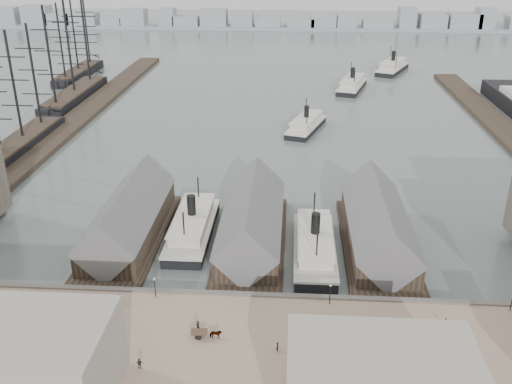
{
  "coord_description": "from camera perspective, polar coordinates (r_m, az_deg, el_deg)",
  "views": [
    {
      "loc": [
        7.85,
        -88.52,
        58.87
      ],
      "look_at": [
        0.0,
        30.0,
        6.0
      ],
      "focal_mm": 40.0,
      "sensor_mm": 36.0,
      "label": 1
    }
  ],
  "objects": [
    {
      "name": "ground",
      "position": [
        106.6,
        -1.08,
        -9.53
      ],
      "size": [
        900.0,
        900.0,
        0.0
      ],
      "primitive_type": "plane",
      "color": "#515E5A",
      "rests_on": "ground"
    },
    {
      "name": "quay",
      "position": [
        90.03,
        -2.19,
        -16.03
      ],
      "size": [
        180.0,
        30.0,
        2.0
      ],
      "primitive_type": "cube",
      "color": "gray",
      "rests_on": "ground"
    },
    {
      "name": "seawall",
      "position": [
        101.66,
        -1.33,
        -10.61
      ],
      "size": [
        180.0,
        1.2,
        2.3
      ],
      "primitive_type": "cube",
      "color": "#59544C",
      "rests_on": "ground"
    },
    {
      "name": "west_wharf",
      "position": [
        211.34,
        -17.54,
        6.92
      ],
      "size": [
        10.0,
        220.0,
        1.6
      ],
      "primitive_type": "cube",
      "color": "#2D231C",
      "rests_on": "ground"
    },
    {
      "name": "east_wharf",
      "position": [
        200.41,
        24.19,
        5.01
      ],
      "size": [
        10.0,
        180.0,
        1.6
      ],
      "primitive_type": "cube",
      "color": "#2D231C",
      "rests_on": "ground"
    },
    {
      "name": "ferry_shed_west",
      "position": [
        123.27,
        -12.58,
        -2.73
      ],
      "size": [
        14.0,
        42.0,
        12.6
      ],
      "color": "#2D231C",
      "rests_on": "ground"
    },
    {
      "name": "ferry_shed_center",
      "position": [
        118.79,
        -0.42,
        -3.17
      ],
      "size": [
        14.0,
        42.0,
        12.6
      ],
      "color": "#2D231C",
      "rests_on": "ground"
    },
    {
      "name": "ferry_shed_east",
      "position": [
        119.92,
        12.09,
        -3.47
      ],
      "size": [
        14.0,
        42.0,
        12.6
      ],
      "color": "#2D231C",
      "rests_on": "ground"
    },
    {
      "name": "lamp_post_near_w",
      "position": [
        100.5,
        -10.1,
        -9.04
      ],
      "size": [
        0.44,
        0.44,
        3.92
      ],
      "color": "black",
      "rests_on": "quay"
    },
    {
      "name": "lamp_post_near_e",
      "position": [
        98.13,
        7.44,
        -9.73
      ],
      "size": [
        0.44,
        0.44,
        3.92
      ],
      "color": "black",
      "rests_on": "quay"
    },
    {
      "name": "far_shore",
      "position": [
        426.34,
        2.53,
        16.56
      ],
      "size": [
        500.0,
        40.0,
        15.72
      ],
      "color": "gray",
      "rests_on": "ground"
    },
    {
      "name": "ferry_docked_west",
      "position": [
        123.51,
        -6.37,
        -3.4
      ],
      "size": [
        8.44,
        28.12,
        10.04
      ],
      "color": "black",
      "rests_on": "ground"
    },
    {
      "name": "ferry_docked_east",
      "position": [
        116.08,
        5.87,
        -5.3
      ],
      "size": [
        8.35,
        27.82,
        9.93
      ],
      "color": "black",
      "rests_on": "ground"
    },
    {
      "name": "ferry_open_near",
      "position": [
        192.62,
        5.03,
        6.76
      ],
      "size": [
        14.74,
        26.12,
        8.94
      ],
      "rotation": [
        0.0,
        0.0,
        -0.31
      ],
      "color": "black",
      "rests_on": "ground"
    },
    {
      "name": "ferry_open_mid",
      "position": [
        249.54,
        9.57,
        10.57
      ],
      "size": [
        15.66,
        29.25,
        10.01
      ],
      "rotation": [
        0.0,
        0.0,
        -0.27
      ],
      "color": "black",
      "rests_on": "ground"
    },
    {
      "name": "ferry_open_far",
      "position": [
        288.63,
        13.49,
        12.09
      ],
      "size": [
        20.15,
        30.69,
        10.58
      ],
      "rotation": [
        0.0,
        0.0,
        -0.42
      ],
      "color": "black",
      "rests_on": "ground"
    },
    {
      "name": "sailing_ship_near",
      "position": [
        183.08,
        -23.13,
        4.12
      ],
      "size": [
        8.62,
        59.37,
        35.43
      ],
      "color": "black",
      "rests_on": "ground"
    },
    {
      "name": "sailing_ship_mid",
      "position": [
        239.98,
        -17.66,
        9.35
      ],
      "size": [
        9.32,
        53.86,
        38.33
      ],
      "color": "black",
      "rests_on": "ground"
    },
    {
      "name": "sailing_ship_far",
      "position": [
        282.38,
        -17.3,
        11.42
      ],
      "size": [
        8.42,
        46.78,
        34.61
      ],
      "color": "black",
      "rests_on": "ground"
    },
    {
      "name": "horse_cart_center",
      "position": [
        91.31,
        -4.57,
        -13.97
      ],
      "size": [
        4.92,
        1.69,
        1.6
      ],
      "rotation": [
        0.0,
        0.0,
        1.65
      ],
      "color": "black",
      "rests_on": "quay"
    },
    {
      "name": "horse_cart_right",
      "position": [
        84.69,
        9.13,
        -17.83
      ],
      "size": [
        4.84,
        2.89,
        1.61
      ],
      "rotation": [
        0.0,
        0.0,
        1.88
      ],
      "color": "black",
      "rests_on": "quay"
    },
    {
      "name": "pedestrian_2",
      "position": [
        101.39,
        -13.46,
        -10.32
      ],
      "size": [
        1.17,
        1.2,
        1.65
      ],
      "primitive_type": "imported",
      "rotation": [
        0.0,
        0.0,
        2.3
      ],
      "color": "black",
      "rests_on": "quay"
    },
    {
      "name": "pedestrian_3",
      "position": [
        87.35,
        -11.57,
        -16.46
      ],
      "size": [
        1.07,
        0.55,
        1.76
      ],
      "primitive_type": "imported",
      "rotation": [
        0.0,
        0.0,
        3.26
      ],
      "color": "black",
      "rests_on": "quay"
    },
    {
      "name": "pedestrian_4",
      "position": [
        93.0,
        -5.82,
        -13.18
      ],
      "size": [
        0.7,
        0.93,
        1.73
      ],
      "primitive_type": "imported",
      "rotation": [
        0.0,
        0.0,
        4.52
      ],
      "color": "black",
      "rests_on": "quay"
    },
    {
      "name": "pedestrian_5",
      "position": [
        88.74,
        2.16,
        -15.21
      ],
      "size": [
        0.52,
        0.65,
        1.61
      ],
      "primitive_type": "imported",
      "rotation": [
        0.0,
        0.0,
        1.73
      ],
      "color": "black",
      "rests_on": "quay"
    },
    {
      "name": "pedestrian_6",
      "position": [
        95.21,
        13.58,
        -12.81
      ],
      "size": [
        1.01,
        0.88,
        1.76
      ],
      "primitive_type": "imported",
      "rotation": [
        0.0,
        0.0,
        3.43
      ],
      "color": "black",
      "rests_on": "quay"
    },
    {
      "name": "pedestrian_7",
      "position": [
        87.15,
        15.79,
        -17.07
      ],
      "size": [
        1.2,
        0.73,
        1.8
      ],
      "primitive_type": "imported",
      "rotation": [
        0.0,
        0.0,
        3.19
      ],
      "color": "black",
      "rests_on": "quay"
    },
    {
      "name": "pedestrian_8",
      "position": [
        97.97,
        18.41,
        -12.31
      ],
      "size": [
        1.01,
        1.0,
        1.71
      ],
      "primitive_type": "imported",
      "rotation": [
        0.0,
        0.0,
        2.37
      ],
      "color": "black",
      "rests_on": "quay"
    }
  ]
}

